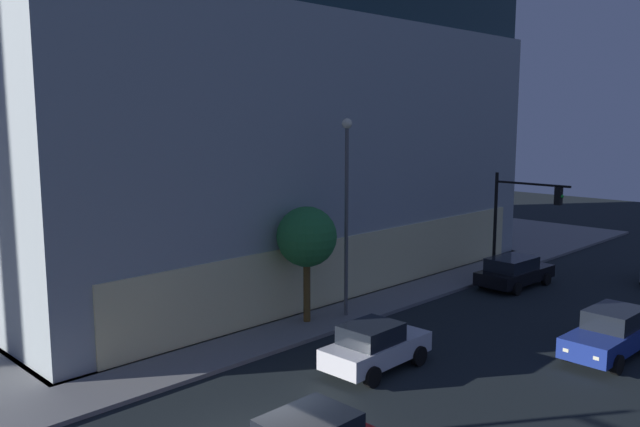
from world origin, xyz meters
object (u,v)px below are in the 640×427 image
(traffic_light_far_corner, at_px, (519,209))
(street_lamp_sidewalk, at_px, (347,194))
(sidewalk_tree, at_px, (307,237))
(car_blue, at_px, (611,333))
(car_black, at_px, (514,271))
(modern_building, at_px, (199,127))
(car_white, at_px, (375,346))

(traffic_light_far_corner, bearing_deg, street_lamp_sidewalk, 170.25)
(sidewalk_tree, relative_size, car_blue, 1.03)
(traffic_light_far_corner, xyz_separation_m, car_black, (-1.38, -0.59, -3.03))
(sidewalk_tree, bearing_deg, car_blue, -63.34)
(modern_building, relative_size, car_blue, 6.35)
(street_lamp_sidewalk, bearing_deg, car_blue, -70.70)
(modern_building, xyz_separation_m, car_white, (-6.33, -19.27, -7.18))
(car_blue, bearing_deg, car_black, 48.34)
(car_blue, bearing_deg, traffic_light_far_corner, 45.06)
(modern_building, distance_m, car_white, 21.51)
(modern_building, relative_size, car_white, 7.15)
(car_blue, bearing_deg, car_white, 143.26)
(car_blue, distance_m, car_black, 9.78)
(car_white, relative_size, car_blue, 0.89)
(sidewalk_tree, xyz_separation_m, car_blue, (5.23, -10.41, -2.84))
(modern_building, distance_m, car_blue, 25.52)
(car_blue, height_order, car_black, car_blue)
(street_lamp_sidewalk, bearing_deg, modern_building, 79.27)
(car_white, bearing_deg, sidewalk_tree, 71.18)
(traffic_light_far_corner, relative_size, street_lamp_sidewalk, 0.66)
(traffic_light_far_corner, xyz_separation_m, street_lamp_sidewalk, (-11.32, 1.94, 1.56))
(traffic_light_far_corner, relative_size, car_blue, 1.17)
(modern_building, relative_size, street_lamp_sidewalk, 3.56)
(traffic_light_far_corner, height_order, sidewalk_tree, traffic_light_far_corner)
(street_lamp_sidewalk, xyz_separation_m, car_blue, (3.45, -9.84, -4.52))
(street_lamp_sidewalk, height_order, car_black, street_lamp_sidewalk)
(street_lamp_sidewalk, bearing_deg, car_white, -127.57)
(car_blue, bearing_deg, street_lamp_sidewalk, 109.30)
(sidewalk_tree, height_order, car_white, sidewalk_tree)
(traffic_light_far_corner, bearing_deg, sidewalk_tree, 169.12)
(car_black, bearing_deg, sidewalk_tree, 165.16)
(car_blue, bearing_deg, modern_building, 91.57)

